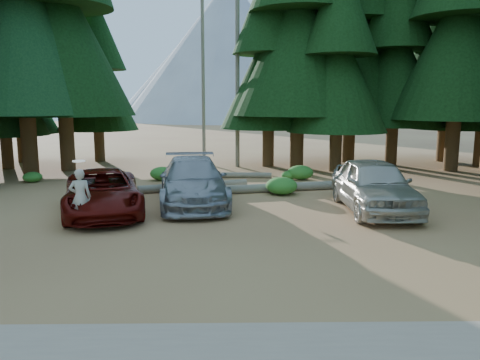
{
  "coord_description": "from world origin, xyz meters",
  "views": [
    {
      "loc": [
        0.53,
        -12.08,
        3.66
      ],
      "look_at": [
        0.76,
        2.38,
        1.25
      ],
      "focal_mm": 35.0,
      "sensor_mm": 36.0,
      "label": 1
    }
  ],
  "objects_px": {
    "red_pickup": "(103,192)",
    "frisbee_player": "(80,197)",
    "log_mid": "(238,175)",
    "silver_minivan_right": "(374,185)",
    "log_right": "(288,187)",
    "silver_minivan_center": "(193,181)",
    "log_left": "(194,186)"
  },
  "relations": [
    {
      "from": "red_pickup",
      "to": "frisbee_player",
      "type": "height_order",
      "value": "frisbee_player"
    },
    {
      "from": "log_mid",
      "to": "frisbee_player",
      "type": "bearing_deg",
      "value": -113.09
    },
    {
      "from": "red_pickup",
      "to": "silver_minivan_right",
      "type": "relative_size",
      "value": 1.0
    },
    {
      "from": "log_mid",
      "to": "log_right",
      "type": "height_order",
      "value": "log_right"
    },
    {
      "from": "silver_minivan_center",
      "to": "frisbee_player",
      "type": "bearing_deg",
      "value": -136.93
    },
    {
      "from": "log_mid",
      "to": "silver_minivan_center",
      "type": "bearing_deg",
      "value": -103.03
    },
    {
      "from": "log_mid",
      "to": "red_pickup",
      "type": "bearing_deg",
      "value": -118.77
    },
    {
      "from": "log_left",
      "to": "log_right",
      "type": "xyz_separation_m",
      "value": [
        3.9,
        -0.3,
        0.01
      ]
    },
    {
      "from": "red_pickup",
      "to": "silver_minivan_center",
      "type": "bearing_deg",
      "value": 11.03
    },
    {
      "from": "silver_minivan_right",
      "to": "log_mid",
      "type": "distance_m",
      "value": 8.43
    },
    {
      "from": "silver_minivan_right",
      "to": "log_right",
      "type": "bearing_deg",
      "value": 125.44
    },
    {
      "from": "red_pickup",
      "to": "silver_minivan_center",
      "type": "distance_m",
      "value": 3.22
    },
    {
      "from": "red_pickup",
      "to": "log_left",
      "type": "xyz_separation_m",
      "value": [
        2.68,
        4.16,
        -0.56
      ]
    },
    {
      "from": "frisbee_player",
      "to": "log_left",
      "type": "distance_m",
      "value": 6.85
    },
    {
      "from": "silver_minivan_center",
      "to": "log_left",
      "type": "xyz_separation_m",
      "value": [
        -0.18,
        2.68,
        -0.67
      ]
    },
    {
      "from": "log_left",
      "to": "log_mid",
      "type": "height_order",
      "value": "log_left"
    },
    {
      "from": "red_pickup",
      "to": "log_mid",
      "type": "distance_m",
      "value": 8.66
    },
    {
      "from": "silver_minivan_right",
      "to": "log_mid",
      "type": "relative_size",
      "value": 1.58
    },
    {
      "from": "log_left",
      "to": "log_mid",
      "type": "relative_size",
      "value": 1.42
    },
    {
      "from": "frisbee_player",
      "to": "log_right",
      "type": "distance_m",
      "value": 8.93
    },
    {
      "from": "silver_minivan_center",
      "to": "log_right",
      "type": "relative_size",
      "value": 1.04
    },
    {
      "from": "log_mid",
      "to": "log_right",
      "type": "xyz_separation_m",
      "value": [
        2.04,
        -3.5,
        0.04
      ]
    },
    {
      "from": "silver_minivan_right",
      "to": "log_left",
      "type": "distance_m",
      "value": 7.52
    },
    {
      "from": "red_pickup",
      "to": "log_right",
      "type": "xyz_separation_m",
      "value": [
        6.58,
        3.85,
        -0.55
      ]
    },
    {
      "from": "silver_minivan_right",
      "to": "log_left",
      "type": "height_order",
      "value": "silver_minivan_right"
    },
    {
      "from": "log_mid",
      "to": "log_right",
      "type": "relative_size",
      "value": 0.6
    },
    {
      "from": "red_pickup",
      "to": "log_left",
      "type": "relative_size",
      "value": 1.11
    },
    {
      "from": "frisbee_player",
      "to": "silver_minivan_right",
      "type": "bearing_deg",
      "value": -178.62
    },
    {
      "from": "red_pickup",
      "to": "log_right",
      "type": "height_order",
      "value": "red_pickup"
    },
    {
      "from": "frisbee_player",
      "to": "log_mid",
      "type": "distance_m",
      "value": 10.52
    },
    {
      "from": "red_pickup",
      "to": "silver_minivan_center",
      "type": "xyz_separation_m",
      "value": [
        2.86,
        1.47,
        0.11
      ]
    },
    {
      "from": "frisbee_player",
      "to": "log_mid",
      "type": "xyz_separation_m",
      "value": [
        4.6,
        9.42,
        -0.86
      ]
    }
  ]
}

